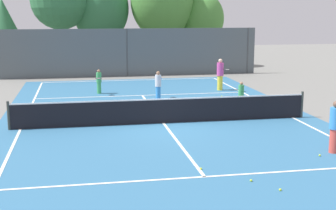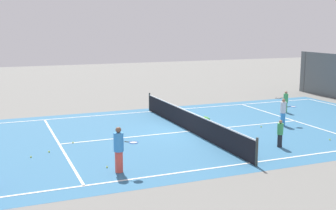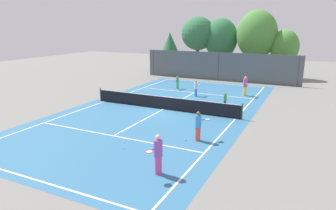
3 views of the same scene
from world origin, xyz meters
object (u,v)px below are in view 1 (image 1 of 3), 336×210
at_px(player_1, 220,74).
at_px(tennis_ball_2, 251,180).
at_px(player_5, 335,126).
at_px(tennis_ball_3, 222,96).
at_px(player_0, 158,85).
at_px(tennis_ball_5, 320,155).
at_px(tennis_ball_4, 28,127).
at_px(player_2, 99,81).
at_px(tennis_ball_1, 162,104).
at_px(tennis_ball_6, 280,190).
at_px(tennis_ball_0, 201,169).
at_px(ball_crate, 132,112).
at_px(player_3, 241,94).

xyz_separation_m(player_1, tennis_ball_2, (-3.40, -14.27, -0.88)).
height_order(player_5, tennis_ball_3, player_5).
bearing_deg(player_0, tennis_ball_3, 1.73).
xyz_separation_m(player_0, tennis_ball_5, (3.34, -10.38, -0.71)).
height_order(player_1, player_5, player_1).
bearing_deg(player_1, tennis_ball_4, -143.74).
xyz_separation_m(player_2, tennis_ball_1, (2.80, -3.60, -0.64)).
bearing_deg(tennis_ball_4, tennis_ball_5, -30.30).
xyz_separation_m(player_2, tennis_ball_2, (3.32, -14.39, -0.64)).
bearing_deg(player_5, tennis_ball_6, -137.01).
bearing_deg(tennis_ball_0, tennis_ball_5, 8.08).
relative_size(tennis_ball_3, tennis_ball_6, 1.00).
relative_size(tennis_ball_0, tennis_ball_5, 1.00).
bearing_deg(tennis_ball_5, tennis_ball_2, -148.86).
xyz_separation_m(tennis_ball_0, tennis_ball_6, (1.55, -1.94, 0.00)).
height_order(tennis_ball_4, tennis_ball_5, same).
distance_m(ball_crate, tennis_ball_6, 9.58).
relative_size(player_2, tennis_ball_4, 19.73).
relative_size(tennis_ball_0, tennis_ball_1, 1.00).
relative_size(player_1, player_3, 1.47).
height_order(player_2, tennis_ball_4, player_2).
distance_m(player_3, tennis_ball_5, 7.67).
distance_m(player_3, ball_crate, 5.28).
bearing_deg(player_3, player_2, 141.37).
xyz_separation_m(tennis_ball_1, tennis_ball_4, (-5.83, -3.67, 0.00)).
bearing_deg(player_5, player_2, 118.87).
relative_size(player_0, tennis_ball_1, 21.68).
xyz_separation_m(player_0, player_3, (3.41, -2.73, -0.13)).
distance_m(player_2, tennis_ball_6, 15.63).
bearing_deg(tennis_ball_2, tennis_ball_3, 76.69).
relative_size(player_0, tennis_ball_4, 21.68).
distance_m(player_1, player_5, 12.23).
height_order(player_3, tennis_ball_1, player_3).
relative_size(player_1, player_5, 1.06).
bearing_deg(tennis_ball_4, player_3, 13.72).
relative_size(player_0, tennis_ball_3, 21.68).
distance_m(player_2, ball_crate, 6.08).
bearing_deg(player_1, tennis_ball_2, -103.42).
bearing_deg(player_5, ball_crate, 131.87).
bearing_deg(player_3, player_1, 84.59).
distance_m(tennis_ball_0, tennis_ball_5, 3.97).
distance_m(player_1, ball_crate, 8.16).
bearing_deg(tennis_ball_0, tennis_ball_2, -47.82).
bearing_deg(tennis_ball_1, player_5, -65.39).
xyz_separation_m(player_2, ball_crate, (1.09, -5.97, -0.50)).
xyz_separation_m(player_1, player_3, (-0.46, -4.89, -0.29)).
height_order(player_2, tennis_ball_1, player_2).
bearing_deg(tennis_ball_6, ball_crate, 106.48).
xyz_separation_m(tennis_ball_0, tennis_ball_1, (0.55, 9.61, 0.00)).
distance_m(ball_crate, tennis_ball_2, 8.71).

